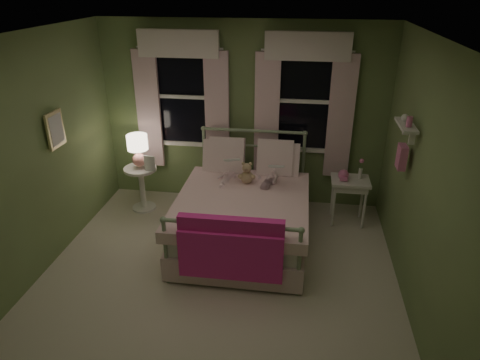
% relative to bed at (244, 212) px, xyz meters
% --- Properties ---
extents(room_shell, '(4.20, 4.20, 4.20)m').
position_rel_bed_xyz_m(room_shell, '(-0.18, -0.97, 0.92)').
color(room_shell, beige).
rests_on(room_shell, ground).
extents(bed, '(1.58, 2.04, 1.18)m').
position_rel_bed_xyz_m(bed, '(0.00, 0.00, 0.00)').
color(bed, white).
rests_on(bed, ground).
extents(pink_throw, '(1.10, 0.15, 0.71)m').
position_rel_bed_xyz_m(pink_throw, '(0.00, -1.03, 0.23)').
color(pink_throw, '#DB2A8E').
rests_on(pink_throw, bed).
extents(child_left, '(0.27, 0.19, 0.71)m').
position_rel_bed_xyz_m(child_left, '(-0.28, 0.42, 0.54)').
color(child_left, '#F7D1DD').
rests_on(child_left, bed).
extents(child_right, '(0.36, 0.30, 0.65)m').
position_rel_bed_xyz_m(child_right, '(0.28, 0.42, 0.51)').
color(child_right, '#F7D1DD').
rests_on(child_right, bed).
extents(book_left, '(0.22, 0.16, 0.26)m').
position_rel_bed_xyz_m(book_left, '(-0.28, 0.17, 0.58)').
color(book_left, beige).
rests_on(book_left, child_left).
extents(book_right, '(0.20, 0.11, 0.26)m').
position_rel_bed_xyz_m(book_right, '(0.28, 0.17, 0.54)').
color(book_right, beige).
rests_on(book_right, child_right).
extents(teddy_bear, '(0.22, 0.18, 0.30)m').
position_rel_bed_xyz_m(teddy_bear, '(0.00, 0.26, 0.41)').
color(teddy_bear, tan).
rests_on(teddy_bear, bed).
extents(nightstand_left, '(0.46, 0.46, 0.65)m').
position_rel_bed_xyz_m(nightstand_left, '(-1.56, 0.58, 0.03)').
color(nightstand_left, white).
rests_on(nightstand_left, ground).
extents(table_lamp, '(0.28, 0.28, 0.46)m').
position_rel_bed_xyz_m(table_lamp, '(-1.56, 0.58, 0.57)').
color(table_lamp, pink).
rests_on(table_lamp, nightstand_left).
extents(book_nightstand, '(0.19, 0.24, 0.02)m').
position_rel_bed_xyz_m(book_nightstand, '(-1.46, 0.50, 0.27)').
color(book_nightstand, beige).
rests_on(book_nightstand, nightstand_left).
extents(nightstand_right, '(0.50, 0.40, 0.64)m').
position_rel_bed_xyz_m(nightstand_right, '(1.34, 0.62, 0.17)').
color(nightstand_right, white).
rests_on(nightstand_right, ground).
extents(pink_toy, '(0.14, 0.19, 0.14)m').
position_rel_bed_xyz_m(pink_toy, '(1.24, 0.61, 0.32)').
color(pink_toy, pink).
rests_on(pink_toy, nightstand_right).
extents(bud_vase, '(0.06, 0.06, 0.28)m').
position_rel_bed_xyz_m(bud_vase, '(1.46, 0.67, 0.41)').
color(bud_vase, white).
rests_on(bud_vase, nightstand_right).
extents(window_left, '(1.34, 0.13, 1.96)m').
position_rel_bed_xyz_m(window_left, '(-1.03, 1.06, 1.24)').
color(window_left, black).
rests_on(window_left, room_shell).
extents(window_right, '(1.34, 0.13, 1.96)m').
position_rel_bed_xyz_m(window_right, '(0.67, 1.06, 1.24)').
color(window_right, black).
rests_on(window_right, room_shell).
extents(wall_shelf, '(0.15, 0.50, 0.60)m').
position_rel_bed_xyz_m(wall_shelf, '(1.72, -0.27, 1.14)').
color(wall_shelf, white).
rests_on(wall_shelf, room_shell).
extents(framed_picture, '(0.03, 0.32, 0.42)m').
position_rel_bed_xyz_m(framed_picture, '(-2.13, -0.37, 1.12)').
color(framed_picture, beige).
rests_on(framed_picture, room_shell).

